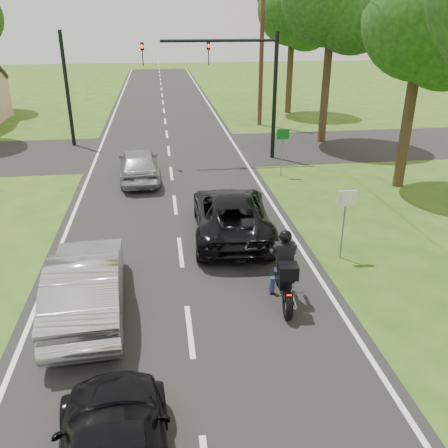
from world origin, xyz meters
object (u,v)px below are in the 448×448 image
Objects in this scene: dark_suv at (231,214)px; traffic_signal at (237,74)px; sign_white at (346,208)px; sign_green at (283,141)px; motorcycle_rider at (284,275)px; silver_suv at (139,164)px; silver_sedan at (87,284)px; utility_pole_far at (262,43)px.

traffic_signal is (1.61, 8.93, 3.40)m from dark_suv.
sign_green is at bearing 88.57° from sign_white.
dark_suv is 2.44× the size of sign_green.
sign_green is at bearing 82.04° from motorcycle_rider.
sign_white reaches higher than silver_suv.
sign_white is (2.97, -2.08, 0.87)m from dark_suv.
dark_suv is 9.69m from traffic_signal.
sign_white is at bearing -168.46° from silver_sedan.
silver_suv is (-3.12, 6.16, -0.01)m from dark_suv.
utility_pole_far is at bearing -128.03° from silver_suv.
dark_suv is 0.81× the size of traffic_signal.
sign_white is at bearing 48.00° from motorcycle_rider.
dark_suv is 5.68m from silver_sedan.
silver_sedan is 10.16m from silver_suv.
sign_green is at bearing 174.92° from silver_suv.
sign_green is (3.17, 5.92, 0.87)m from dark_suv.
sign_white is at bearing -82.95° from traffic_signal.
silver_suv is at bearing -125.16° from utility_pole_far.
silver_sedan is at bearing -112.26° from utility_pole_far.
traffic_signal is 4.24m from sign_green.
silver_sedan is at bearing -165.15° from sign_white.
dark_suv is 3.73m from sign_white.
silver_suv is 10.29m from sign_white.
silver_sedan is 22.98m from utility_pole_far.
dark_suv is 2.44× the size of sign_white.
sign_green is at bearing -114.49° from dark_suv.
sign_green reaches higher than dark_suv.
traffic_signal reaches higher than motorcycle_rider.
silver_sedan is at bearing 47.77° from dark_suv.
sign_green is at bearing -129.61° from silver_sedan.
sign_white is (1.36, -11.02, -2.54)m from traffic_signal.
utility_pole_far reaches higher than traffic_signal.
utility_pole_far reaches higher than silver_sedan.
traffic_signal is at bearing -96.51° from dark_suv.
silver_suv is at bearing -59.44° from dark_suv.
sign_green is (7.25, 9.87, 0.81)m from silver_sedan.
utility_pole_far is (8.55, 20.89, 4.30)m from silver_sedan.
traffic_signal reaches higher than dark_suv.
sign_white is at bearing 123.59° from silver_suv.
utility_pole_far is at bearing -101.10° from dark_suv.
silver_suv is 6.46m from traffic_signal.
motorcycle_rider is at bearing -137.91° from sign_white.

